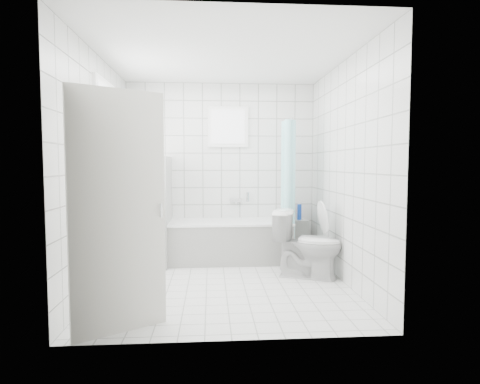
{
  "coord_description": "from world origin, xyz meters",
  "views": [
    {
      "loc": [
        -0.16,
        -4.57,
        1.4
      ],
      "look_at": [
        0.2,
        0.35,
        1.05
      ],
      "focal_mm": 30.0,
      "sensor_mm": 36.0,
      "label": 1
    }
  ],
  "objects": [
    {
      "name": "wall_left",
      "position": [
        -1.4,
        0.0,
        1.3
      ],
      "size": [
        0.02,
        3.0,
        2.6
      ],
      "primitive_type": "cube",
      "color": "white",
      "rests_on": "ground"
    },
    {
      "name": "window_left",
      "position": [
        -1.35,
        0.3,
        1.6
      ],
      "size": [
        0.01,
        0.9,
        1.4
      ],
      "primitive_type": "cube",
      "color": "white",
      "rests_on": "wall_left"
    },
    {
      "name": "wall_right",
      "position": [
        1.4,
        0.0,
        1.3
      ],
      "size": [
        0.02,
        3.0,
        2.6
      ],
      "primitive_type": "cube",
      "color": "white",
      "rests_on": "ground"
    },
    {
      "name": "sill_bottles",
      "position": [
        -1.3,
        0.21,
        1.02
      ],
      "size": [
        0.19,
        0.78,
        0.31
      ],
      "color": "silver",
      "rests_on": "window_sill"
    },
    {
      "name": "door",
      "position": [
        -0.91,
        -1.27,
        1.0
      ],
      "size": [
        0.7,
        0.46,
        2.0
      ],
      "primitive_type": "cube",
      "rotation": [
        0.0,
        0.0,
        -1.01
      ],
      "color": "silver",
      "rests_on": "ground"
    },
    {
      "name": "toilet",
      "position": [
        1.03,
        0.23,
        0.41
      ],
      "size": [
        0.93,
        0.74,
        0.83
      ],
      "primitive_type": "imported",
      "rotation": [
        0.0,
        0.0,
        1.17
      ],
      "color": "white",
      "rests_on": "ground"
    },
    {
      "name": "tub_faucet",
      "position": [
        0.21,
        1.46,
        0.85
      ],
      "size": [
        0.18,
        0.06,
        0.06
      ],
      "primitive_type": "cube",
      "color": "silver",
      "rests_on": "wall_back"
    },
    {
      "name": "ceiling",
      "position": [
        0.0,
        0.0,
        2.6
      ],
      "size": [
        3.0,
        3.0,
        0.0
      ],
      "primitive_type": "plane",
      "rotation": [
        3.14,
        0.0,
        0.0
      ],
      "color": "white",
      "rests_on": "ground"
    },
    {
      "name": "window_back",
      "position": [
        0.1,
        1.46,
        1.95
      ],
      "size": [
        0.5,
        0.01,
        0.5
      ],
      "primitive_type": "cube",
      "color": "white",
      "rests_on": "wall_back"
    },
    {
      "name": "wall_front",
      "position": [
        0.0,
        -1.5,
        1.3
      ],
      "size": [
        2.8,
        0.02,
        2.6
      ],
      "primitive_type": "cube",
      "color": "white",
      "rests_on": "ground"
    },
    {
      "name": "wall_back",
      "position": [
        0.0,
        1.5,
        1.3
      ],
      "size": [
        2.8,
        0.02,
        2.6
      ],
      "primitive_type": "cube",
      "color": "white",
      "rests_on": "ground"
    },
    {
      "name": "window_sill",
      "position": [
        -1.31,
        0.3,
        0.86
      ],
      "size": [
        0.18,
        1.02,
        0.08
      ],
      "primitive_type": "cube",
      "color": "white",
      "rests_on": "wall_left"
    },
    {
      "name": "ground",
      "position": [
        0.0,
        0.0,
        0.0
      ],
      "size": [
        3.0,
        3.0,
        0.0
      ],
      "primitive_type": "plane",
      "color": "white",
      "rests_on": "ground"
    },
    {
      "name": "partition_wall",
      "position": [
        -0.82,
        1.07,
        0.75
      ],
      "size": [
        0.15,
        0.85,
        1.5
      ],
      "primitive_type": "cube",
      "color": "white",
      "rests_on": "ground"
    },
    {
      "name": "ledge_bottles",
      "position": [
        1.1,
        1.37,
        0.66
      ],
      "size": [
        0.2,
        0.16,
        0.24
      ],
      "color": "#168436",
      "rests_on": "tiled_ledge"
    },
    {
      "name": "bathtub",
      "position": [
        0.11,
        1.13,
        0.29
      ],
      "size": [
        1.73,
        0.77,
        0.58
      ],
      "color": "white",
      "rests_on": "ground"
    },
    {
      "name": "tiled_ledge",
      "position": [
        1.1,
        1.38,
        0.28
      ],
      "size": [
        0.4,
        0.24,
        0.55
      ],
      "primitive_type": "cube",
      "color": "white",
      "rests_on": "ground"
    },
    {
      "name": "shower_curtain",
      "position": [
        0.92,
        0.97,
        1.1
      ],
      "size": [
        0.14,
        0.48,
        1.78
      ],
      "primitive_type": null,
      "color": "#4AD9DA",
      "rests_on": "curtain_rod"
    },
    {
      "name": "curtain_rod",
      "position": [
        0.92,
        1.1,
        2.0
      ],
      "size": [
        0.02,
        0.8,
        0.02
      ],
      "primitive_type": "cylinder",
      "rotation": [
        1.57,
        0.0,
        0.0
      ],
      "color": "silver",
      "rests_on": "wall_back"
    }
  ]
}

